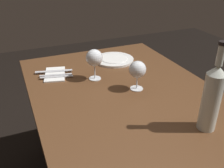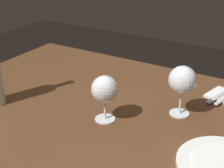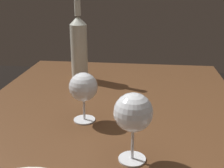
{
  "view_description": "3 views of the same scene",
  "coord_description": "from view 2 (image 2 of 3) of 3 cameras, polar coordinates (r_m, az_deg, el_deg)",
  "views": [
    {
      "loc": [
        -0.97,
        0.49,
        1.36
      ],
      "look_at": [
        -0.02,
        0.09,
        0.82
      ],
      "focal_mm": 40.59,
      "sensor_mm": 36.0,
      "label": 1
    },
    {
      "loc": [
        0.52,
        -0.86,
        1.31
      ],
      "look_at": [
        0.01,
        0.0,
        0.84
      ],
      "focal_mm": 54.14,
      "sensor_mm": 36.0,
      "label": 2
    },
    {
      "loc": [
        0.82,
        0.11,
        1.15
      ],
      "look_at": [
        -0.06,
        0.01,
        0.83
      ],
      "focal_mm": 47.17,
      "sensor_mm": 36.0,
      "label": 3
    }
  ],
  "objects": [
    {
      "name": "dining_table",
      "position": [
        1.2,
        -0.28,
        -8.0
      ],
      "size": [
        1.3,
        0.9,
        0.74
      ],
      "color": "#56351E",
      "rests_on": "ground"
    },
    {
      "name": "wine_glass_right",
      "position": [
        1.09,
        11.81,
        0.53
      ],
      "size": [
        0.09,
        0.09,
        0.17
      ],
      "color": "white",
      "rests_on": "dining_table"
    },
    {
      "name": "fork_outer",
      "position": [
        1.29,
        17.92,
        -1.71
      ],
      "size": [
        0.06,
        0.18,
        0.0
      ],
      "color": "silver",
      "rests_on": "folded_napkin"
    },
    {
      "name": "wine_glass_left",
      "position": [
        1.04,
        -1.23,
        -1.02
      ],
      "size": [
        0.09,
        0.09,
        0.15
      ],
      "color": "white",
      "rests_on": "dining_table"
    }
  ]
}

